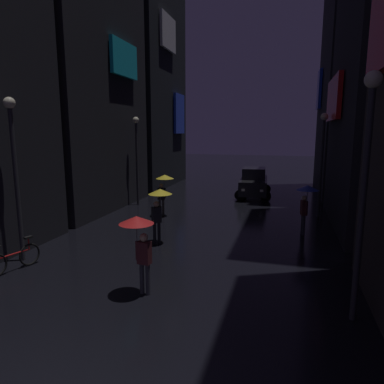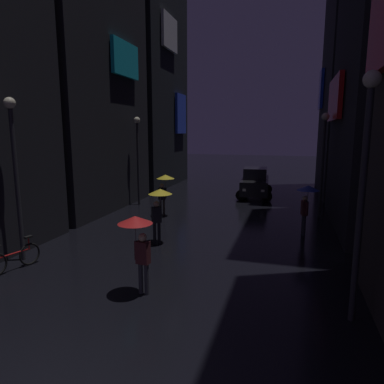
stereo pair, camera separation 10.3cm
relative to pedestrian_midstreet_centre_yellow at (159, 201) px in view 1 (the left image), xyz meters
The scene contains 11 objects.
building_left_far 16.38m from the pedestrian_midstreet_centre_yellow, 114.42° to the left, with size 4.25×7.98×15.77m.
pedestrian_midstreet_centre_yellow is the anchor object (origin of this frame).
pedestrian_far_right_blue 5.99m from the pedestrian_midstreet_centre_yellow, 25.14° to the left, with size 0.90×0.90×2.12m.
pedestrian_foreground_right_red 4.18m from the pedestrian_midstreet_centre_yellow, 75.97° to the right, with size 0.90×0.90×2.12m.
pedestrian_near_crossing_yellow 4.36m from the pedestrian_midstreet_centre_yellow, 108.04° to the left, with size 0.90×0.90×2.12m.
bicycle_parked_at_storefront 5.18m from the pedestrian_midstreet_centre_yellow, 132.29° to the right, with size 0.55×1.77×0.96m.
car_distant 10.99m from the pedestrian_midstreet_centre_yellow, 76.65° to the left, with size 2.42×4.23×1.92m.
streetlamp_left_far 7.52m from the pedestrian_midstreet_centre_yellow, 120.91° to the left, with size 0.36×0.36×5.08m.
streetlamp_right_near 7.55m from the pedestrian_midstreet_centre_yellow, 32.11° to the right, with size 0.36×0.36×5.48m.
streetlamp_right_far 8.82m from the pedestrian_midstreet_centre_yellow, 44.23° to the left, with size 0.36×0.36×5.14m.
streetlamp_left_near 5.04m from the pedestrian_midstreet_centre_yellow, 142.60° to the right, with size 0.36×0.36×5.31m.
Camera 1 is at (3.40, -3.67, 4.25)m, focal length 32.00 mm.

